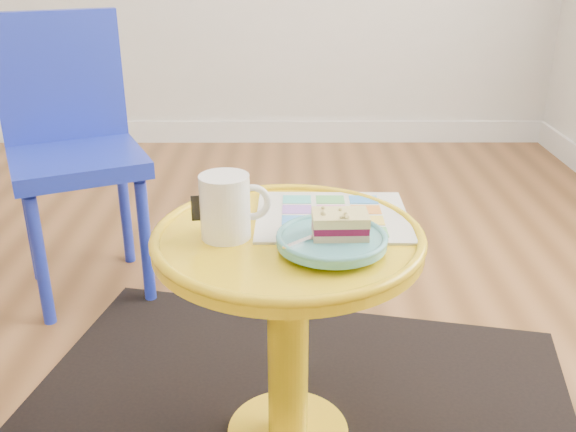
{
  "coord_description": "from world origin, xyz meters",
  "views": [
    {
      "loc": [
        0.57,
        -1.49,
        1.03
      ],
      "look_at": [
        0.57,
        -0.35,
        0.54
      ],
      "focal_mm": 40.0,
      "sensor_mm": 36.0,
      "label": 1
    }
  ],
  "objects_px": {
    "newspaper": "(332,216)",
    "plate": "(332,241)",
    "side_table": "(288,298)",
    "mug": "(227,205)",
    "chair": "(71,138)"
  },
  "relations": [
    {
      "from": "side_table",
      "to": "mug",
      "type": "relative_size",
      "value": 3.89
    },
    {
      "from": "plate",
      "to": "mug",
      "type": "bearing_deg",
      "value": 162.71
    },
    {
      "from": "chair",
      "to": "plate",
      "type": "distance_m",
      "value": 1.09
    },
    {
      "from": "newspaper",
      "to": "plate",
      "type": "height_order",
      "value": "plate"
    },
    {
      "from": "side_table",
      "to": "chair",
      "type": "relative_size",
      "value": 0.63
    },
    {
      "from": "chair",
      "to": "newspaper",
      "type": "height_order",
      "value": "chair"
    },
    {
      "from": "chair",
      "to": "mug",
      "type": "height_order",
      "value": "chair"
    },
    {
      "from": "chair",
      "to": "plate",
      "type": "bearing_deg",
      "value": -72.5
    },
    {
      "from": "chair",
      "to": "newspaper",
      "type": "relative_size",
      "value": 2.71
    },
    {
      "from": "side_table",
      "to": "mug",
      "type": "bearing_deg",
      "value": -176.18
    },
    {
      "from": "side_table",
      "to": "newspaper",
      "type": "bearing_deg",
      "value": 42.96
    },
    {
      "from": "side_table",
      "to": "mug",
      "type": "xyz_separation_m",
      "value": [
        -0.12,
        -0.01,
        0.21
      ]
    },
    {
      "from": "chair",
      "to": "mug",
      "type": "relative_size",
      "value": 6.21
    },
    {
      "from": "newspaper",
      "to": "plate",
      "type": "relative_size",
      "value": 1.53
    },
    {
      "from": "mug",
      "to": "plate",
      "type": "bearing_deg",
      "value": -25.02
    }
  ]
}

